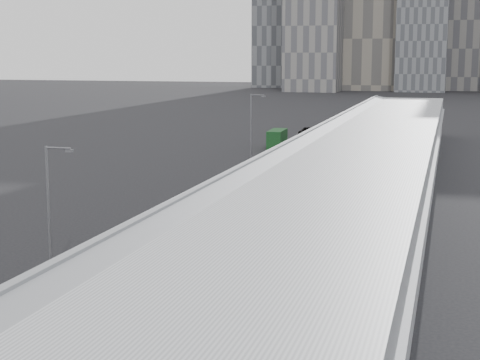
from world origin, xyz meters
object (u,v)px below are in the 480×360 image
at_px(bus_3, 199,221).
at_px(shipping_container, 277,139).
at_px(bus_7, 319,143).
at_px(street_lamp_near, 51,200).
at_px(bus_5, 274,174).
at_px(bus_4, 254,194).
at_px(street_lamp_far, 252,125).
at_px(suv, 307,132).
at_px(bus_2, 115,281).
at_px(bus_6, 305,157).

relative_size(bus_3, shipping_container, 2.14).
height_order(bus_7, street_lamp_near, street_lamp_near).
relative_size(bus_5, street_lamp_near, 1.42).
bearing_deg(bus_3, bus_7, 90.58).
distance_m(bus_4, bus_7, 40.61).
bearing_deg(shipping_container, street_lamp_far, -90.12).
bearing_deg(street_lamp_far, bus_3, -80.66).
relative_size(street_lamp_near, suv, 1.48).
bearing_deg(street_lamp_near, suv, 89.76).
distance_m(bus_5, suv, 53.31).
bearing_deg(shipping_container, bus_7, -38.81).
relative_size(street_lamp_far, shipping_container, 1.47).
xyz_separation_m(street_lamp_near, street_lamp_far, (0.02, 51.47, 0.45)).
relative_size(bus_3, bus_5, 1.14).
bearing_deg(shipping_container, bus_4, -82.33).
distance_m(bus_2, street_lamp_near, 9.46).
bearing_deg(bus_3, shipping_container, 97.97).
xyz_separation_m(bus_4, street_lamp_far, (-7.65, 27.93, 3.92)).
height_order(bus_4, shipping_container, bus_4).
height_order(bus_4, bus_7, bus_7).
distance_m(bus_6, suv, 38.81).
bearing_deg(bus_5, bus_6, 84.87).
xyz_separation_m(bus_2, bus_6, (0.30, 56.04, -0.06)).
height_order(bus_2, bus_4, bus_2).
relative_size(bus_5, street_lamp_far, 1.28).
relative_size(bus_2, bus_4, 1.04).
relative_size(bus_4, shipping_container, 1.90).
bearing_deg(street_lamp_far, bus_7, 61.61).
height_order(bus_5, street_lamp_far, street_lamp_far).
bearing_deg(bus_5, suv, 94.24).
bearing_deg(bus_7, bus_4, -88.42).
bearing_deg(shipping_container, suv, 83.72).
bearing_deg(bus_7, street_lamp_far, -117.94).
xyz_separation_m(bus_3, suv, (-6.41, 78.50, -0.89)).
distance_m(bus_3, bus_6, 40.33).
bearing_deg(bus_2, bus_3, 87.10).
height_order(bus_5, suv, bus_5).
bearing_deg(bus_5, bus_2, -92.07).
xyz_separation_m(bus_6, shipping_container, (-8.17, 18.99, -0.02)).
relative_size(bus_3, bus_4, 1.13).
xyz_separation_m(bus_2, bus_4, (0.63, 28.83, -0.05)).
distance_m(bus_2, bus_5, 41.29).
bearing_deg(bus_7, shipping_container, 144.38).
relative_size(bus_7, suv, 2.40).
relative_size(bus_3, bus_7, 0.99).
xyz_separation_m(bus_7, street_lamp_near, (-6.87, -64.14, 3.25)).
xyz_separation_m(bus_6, street_lamp_near, (-7.35, -50.75, 3.47)).
height_order(bus_7, suv, bus_7).
relative_size(bus_6, street_lamp_far, 1.30).
relative_size(bus_4, bus_6, 1.00).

